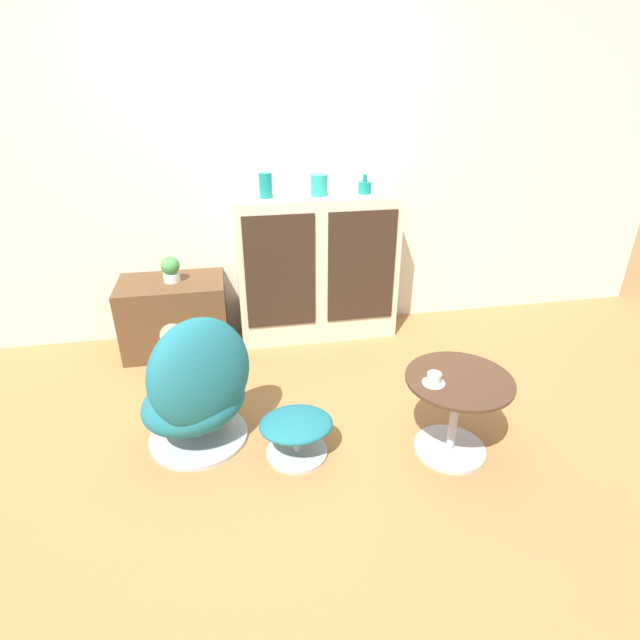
# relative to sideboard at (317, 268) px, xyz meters

# --- Properties ---
(ground_plane) EXTENTS (12.00, 12.00, 0.00)m
(ground_plane) POSITION_rel_sideboard_xyz_m (-0.32, -1.36, -0.54)
(ground_plane) COLOR #A87542
(wall_back) EXTENTS (6.40, 0.06, 2.60)m
(wall_back) POSITION_rel_sideboard_xyz_m (-0.32, 0.22, 0.76)
(wall_back) COLOR silver
(wall_back) RESTS_ON ground_plane
(sideboard) EXTENTS (1.18, 0.38, 1.09)m
(sideboard) POSITION_rel_sideboard_xyz_m (0.00, 0.00, 0.00)
(sideboard) COLOR beige
(sideboard) RESTS_ON ground_plane
(tv_console) EXTENTS (0.74, 0.48, 0.53)m
(tv_console) POSITION_rel_sideboard_xyz_m (-1.07, -0.05, -0.28)
(tv_console) COLOR brown
(tv_console) RESTS_ON ground_plane
(egg_chair) EXTENTS (0.78, 0.77, 0.79)m
(egg_chair) POSITION_rel_sideboard_xyz_m (-0.86, -1.18, -0.19)
(egg_chair) COLOR #B7B7BC
(egg_chair) RESTS_ON ground_plane
(ottoman) EXTENTS (0.39, 0.33, 0.24)m
(ottoman) POSITION_rel_sideboard_xyz_m (-0.36, -1.37, -0.38)
(ottoman) COLOR #B7B7BC
(ottoman) RESTS_ON ground_plane
(coffee_table) EXTENTS (0.55, 0.55, 0.47)m
(coffee_table) POSITION_rel_sideboard_xyz_m (0.46, -1.50, -0.25)
(coffee_table) COLOR #B7B7BC
(coffee_table) RESTS_ON ground_plane
(vase_leftmost) EXTENTS (0.09, 0.09, 0.17)m
(vase_leftmost) POSITION_rel_sideboard_xyz_m (-0.35, 0.00, 0.63)
(vase_leftmost) COLOR #147A75
(vase_leftmost) RESTS_ON sideboard
(vase_inner_left) EXTENTS (0.12, 0.12, 0.14)m
(vase_inner_left) POSITION_rel_sideboard_xyz_m (0.02, 0.00, 0.61)
(vase_inner_left) COLOR teal
(vase_inner_left) RESTS_ON sideboard
(vase_inner_right) EXTENTS (0.09, 0.09, 0.14)m
(vase_inner_right) POSITION_rel_sideboard_xyz_m (0.35, 0.00, 0.59)
(vase_inner_right) COLOR #147A75
(vase_inner_right) RESTS_ON sideboard
(potted_plant) EXTENTS (0.13, 0.13, 0.18)m
(potted_plant) POSITION_rel_sideboard_xyz_m (-1.05, -0.05, 0.09)
(potted_plant) COLOR silver
(potted_plant) RESTS_ON tv_console
(teacup) EXTENTS (0.11, 0.11, 0.06)m
(teacup) POSITION_rel_sideboard_xyz_m (0.31, -1.52, -0.05)
(teacup) COLOR silver
(teacup) RESTS_ON coffee_table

